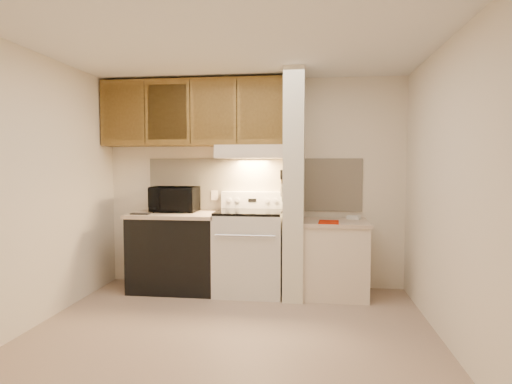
# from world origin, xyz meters

# --- Properties ---
(floor) EXTENTS (3.60, 3.60, 0.00)m
(floor) POSITION_xyz_m (0.00, 0.00, 0.00)
(floor) COLOR tan
(floor) RESTS_ON ground
(ceiling) EXTENTS (3.60, 3.60, 0.00)m
(ceiling) POSITION_xyz_m (0.00, 0.00, 2.50)
(ceiling) COLOR white
(ceiling) RESTS_ON wall_back
(wall_back) EXTENTS (3.60, 2.50, 0.02)m
(wall_back) POSITION_xyz_m (0.00, 1.50, 1.25)
(wall_back) COLOR #F2E4CD
(wall_back) RESTS_ON floor
(wall_left) EXTENTS (0.02, 3.00, 2.50)m
(wall_left) POSITION_xyz_m (-1.80, 0.00, 1.25)
(wall_left) COLOR #F2E4CD
(wall_left) RESTS_ON floor
(wall_right) EXTENTS (0.02, 3.00, 2.50)m
(wall_right) POSITION_xyz_m (1.80, 0.00, 1.25)
(wall_right) COLOR #F2E4CD
(wall_right) RESTS_ON floor
(backsplash) EXTENTS (2.60, 0.02, 0.63)m
(backsplash) POSITION_xyz_m (0.00, 1.49, 1.24)
(backsplash) COLOR beige
(backsplash) RESTS_ON wall_back
(range_body) EXTENTS (0.76, 0.65, 0.92)m
(range_body) POSITION_xyz_m (0.00, 1.16, 0.46)
(range_body) COLOR silver
(range_body) RESTS_ON floor
(oven_window) EXTENTS (0.50, 0.01, 0.30)m
(oven_window) POSITION_xyz_m (0.00, 0.84, 0.50)
(oven_window) COLOR black
(oven_window) RESTS_ON range_body
(oven_handle) EXTENTS (0.65, 0.02, 0.02)m
(oven_handle) POSITION_xyz_m (0.00, 0.80, 0.72)
(oven_handle) COLOR silver
(oven_handle) RESTS_ON range_body
(cooktop) EXTENTS (0.74, 0.64, 0.03)m
(cooktop) POSITION_xyz_m (0.00, 1.16, 0.94)
(cooktop) COLOR black
(cooktop) RESTS_ON range_body
(range_backguard) EXTENTS (0.76, 0.08, 0.20)m
(range_backguard) POSITION_xyz_m (0.00, 1.44, 1.05)
(range_backguard) COLOR silver
(range_backguard) RESTS_ON range_body
(range_display) EXTENTS (0.10, 0.01, 0.04)m
(range_display) POSITION_xyz_m (0.00, 1.40, 1.05)
(range_display) COLOR black
(range_display) RESTS_ON range_backguard
(range_knob_left_outer) EXTENTS (0.05, 0.02, 0.05)m
(range_knob_left_outer) POSITION_xyz_m (-0.28, 1.40, 1.05)
(range_knob_left_outer) COLOR silver
(range_knob_left_outer) RESTS_ON range_backguard
(range_knob_left_inner) EXTENTS (0.05, 0.02, 0.05)m
(range_knob_left_inner) POSITION_xyz_m (-0.18, 1.40, 1.05)
(range_knob_left_inner) COLOR silver
(range_knob_left_inner) RESTS_ON range_backguard
(range_knob_right_inner) EXTENTS (0.05, 0.02, 0.05)m
(range_knob_right_inner) POSITION_xyz_m (0.18, 1.40, 1.05)
(range_knob_right_inner) COLOR silver
(range_knob_right_inner) RESTS_ON range_backguard
(range_knob_right_outer) EXTENTS (0.05, 0.02, 0.05)m
(range_knob_right_outer) POSITION_xyz_m (0.28, 1.40, 1.05)
(range_knob_right_outer) COLOR silver
(range_knob_right_outer) RESTS_ON range_backguard
(dishwasher_front) EXTENTS (1.00, 0.63, 0.87)m
(dishwasher_front) POSITION_xyz_m (-0.88, 1.17, 0.43)
(dishwasher_front) COLOR black
(dishwasher_front) RESTS_ON floor
(left_countertop) EXTENTS (1.04, 0.67, 0.04)m
(left_countertop) POSITION_xyz_m (-0.88, 1.17, 0.89)
(left_countertop) COLOR beige
(left_countertop) RESTS_ON dishwasher_front
(spoon_rest) EXTENTS (0.22, 0.08, 0.01)m
(spoon_rest) POSITION_xyz_m (-1.23, 0.97, 0.92)
(spoon_rest) COLOR black
(spoon_rest) RESTS_ON left_countertop
(teal_jar) EXTENTS (0.10, 0.10, 0.10)m
(teal_jar) POSITION_xyz_m (-0.83, 1.18, 0.96)
(teal_jar) COLOR #2A595A
(teal_jar) RESTS_ON left_countertop
(outlet) EXTENTS (0.08, 0.01, 0.12)m
(outlet) POSITION_xyz_m (-0.48, 1.48, 1.10)
(outlet) COLOR beige
(outlet) RESTS_ON backsplash
(microwave) EXTENTS (0.55, 0.37, 0.30)m
(microwave) POSITION_xyz_m (-0.93, 1.31, 1.06)
(microwave) COLOR black
(microwave) RESTS_ON left_countertop
(partition_pillar) EXTENTS (0.22, 0.70, 2.50)m
(partition_pillar) POSITION_xyz_m (0.51, 1.15, 1.25)
(partition_pillar) COLOR silver
(partition_pillar) RESTS_ON floor
(pillar_trim) EXTENTS (0.01, 0.70, 0.04)m
(pillar_trim) POSITION_xyz_m (0.39, 1.15, 1.30)
(pillar_trim) COLOR brown
(pillar_trim) RESTS_ON partition_pillar
(knife_strip) EXTENTS (0.02, 0.42, 0.04)m
(knife_strip) POSITION_xyz_m (0.39, 1.10, 1.32)
(knife_strip) COLOR black
(knife_strip) RESTS_ON partition_pillar
(knife_blade_a) EXTENTS (0.01, 0.03, 0.16)m
(knife_blade_a) POSITION_xyz_m (0.38, 0.93, 1.22)
(knife_blade_a) COLOR silver
(knife_blade_a) RESTS_ON knife_strip
(knife_handle_a) EXTENTS (0.02, 0.02, 0.10)m
(knife_handle_a) POSITION_xyz_m (0.38, 0.93, 1.37)
(knife_handle_a) COLOR black
(knife_handle_a) RESTS_ON knife_strip
(knife_blade_b) EXTENTS (0.01, 0.04, 0.18)m
(knife_blade_b) POSITION_xyz_m (0.38, 1.03, 1.21)
(knife_blade_b) COLOR silver
(knife_blade_b) RESTS_ON knife_strip
(knife_handle_b) EXTENTS (0.02, 0.02, 0.10)m
(knife_handle_b) POSITION_xyz_m (0.38, 1.02, 1.37)
(knife_handle_b) COLOR black
(knife_handle_b) RESTS_ON knife_strip
(knife_blade_c) EXTENTS (0.01, 0.04, 0.20)m
(knife_blade_c) POSITION_xyz_m (0.38, 1.11, 1.20)
(knife_blade_c) COLOR silver
(knife_blade_c) RESTS_ON knife_strip
(knife_handle_c) EXTENTS (0.02, 0.02, 0.10)m
(knife_handle_c) POSITION_xyz_m (0.38, 1.09, 1.37)
(knife_handle_c) COLOR black
(knife_handle_c) RESTS_ON knife_strip
(knife_blade_d) EXTENTS (0.01, 0.04, 0.16)m
(knife_blade_d) POSITION_xyz_m (0.38, 1.17, 1.22)
(knife_blade_d) COLOR silver
(knife_blade_d) RESTS_ON knife_strip
(knife_handle_d) EXTENTS (0.02, 0.02, 0.10)m
(knife_handle_d) POSITION_xyz_m (0.38, 1.18, 1.37)
(knife_handle_d) COLOR black
(knife_handle_d) RESTS_ON knife_strip
(knife_blade_e) EXTENTS (0.01, 0.04, 0.18)m
(knife_blade_e) POSITION_xyz_m (0.38, 1.26, 1.21)
(knife_blade_e) COLOR silver
(knife_blade_e) RESTS_ON knife_strip
(knife_handle_e) EXTENTS (0.02, 0.02, 0.10)m
(knife_handle_e) POSITION_xyz_m (0.38, 1.26, 1.37)
(knife_handle_e) COLOR black
(knife_handle_e) RESTS_ON knife_strip
(oven_mitt) EXTENTS (0.03, 0.10, 0.25)m
(oven_mitt) POSITION_xyz_m (0.38, 1.32, 1.17)
(oven_mitt) COLOR gray
(oven_mitt) RESTS_ON partition_pillar
(right_cab_base) EXTENTS (0.70, 0.60, 0.81)m
(right_cab_base) POSITION_xyz_m (0.97, 1.15, 0.40)
(right_cab_base) COLOR beige
(right_cab_base) RESTS_ON floor
(right_countertop) EXTENTS (0.74, 0.64, 0.04)m
(right_countertop) POSITION_xyz_m (0.97, 1.15, 0.83)
(right_countertop) COLOR beige
(right_countertop) RESTS_ON right_cab_base
(red_folder) EXTENTS (0.23, 0.30, 0.01)m
(red_folder) POSITION_xyz_m (0.89, 1.00, 0.85)
(red_folder) COLOR #AB1600
(red_folder) RESTS_ON right_countertop
(white_box) EXTENTS (0.17, 0.15, 0.04)m
(white_box) POSITION_xyz_m (1.19, 1.33, 0.87)
(white_box) COLOR white
(white_box) RESTS_ON right_countertop
(range_hood) EXTENTS (0.78, 0.44, 0.15)m
(range_hood) POSITION_xyz_m (0.00, 1.28, 1.62)
(range_hood) COLOR beige
(range_hood) RESTS_ON upper_cabinets
(hood_lip) EXTENTS (0.78, 0.04, 0.06)m
(hood_lip) POSITION_xyz_m (0.00, 1.07, 1.58)
(hood_lip) COLOR beige
(hood_lip) RESTS_ON range_hood
(upper_cabinets) EXTENTS (2.18, 0.33, 0.77)m
(upper_cabinets) POSITION_xyz_m (-0.69, 1.32, 2.08)
(upper_cabinets) COLOR brown
(upper_cabinets) RESTS_ON wall_back
(cab_door_a) EXTENTS (0.46, 0.01, 0.63)m
(cab_door_a) POSITION_xyz_m (-1.51, 1.17, 2.08)
(cab_door_a) COLOR brown
(cab_door_a) RESTS_ON upper_cabinets
(cab_gap_a) EXTENTS (0.01, 0.01, 0.73)m
(cab_gap_a) POSITION_xyz_m (-1.23, 1.16, 2.08)
(cab_gap_a) COLOR black
(cab_gap_a) RESTS_ON upper_cabinets
(cab_door_b) EXTENTS (0.46, 0.01, 0.63)m
(cab_door_b) POSITION_xyz_m (-0.96, 1.17, 2.08)
(cab_door_b) COLOR brown
(cab_door_b) RESTS_ON upper_cabinets
(cab_gap_b) EXTENTS (0.01, 0.01, 0.73)m
(cab_gap_b) POSITION_xyz_m (-0.69, 1.16, 2.08)
(cab_gap_b) COLOR black
(cab_gap_b) RESTS_ON upper_cabinets
(cab_door_c) EXTENTS (0.46, 0.01, 0.63)m
(cab_door_c) POSITION_xyz_m (-0.42, 1.17, 2.08)
(cab_door_c) COLOR brown
(cab_door_c) RESTS_ON upper_cabinets
(cab_gap_c) EXTENTS (0.01, 0.01, 0.73)m
(cab_gap_c) POSITION_xyz_m (-0.14, 1.16, 2.08)
(cab_gap_c) COLOR black
(cab_gap_c) RESTS_ON upper_cabinets
(cab_door_d) EXTENTS (0.46, 0.01, 0.63)m
(cab_door_d) POSITION_xyz_m (0.13, 1.17, 2.08)
(cab_door_d) COLOR brown
(cab_door_d) RESTS_ON upper_cabinets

